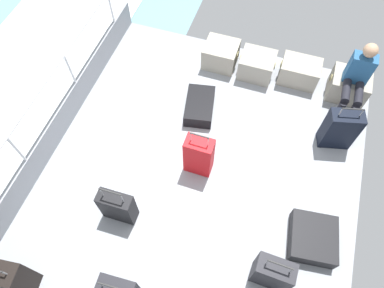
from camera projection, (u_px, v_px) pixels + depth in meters
ground_plane at (199, 176)px, 5.03m from camera, size 4.40×5.20×0.06m
gunwale_port at (57, 127)px, 5.15m from camera, size 0.06×5.20×0.45m
railing_port at (44, 104)px, 4.67m from camera, size 0.04×4.20×1.02m
cargo_crate_0 at (221, 55)px, 5.90m from camera, size 0.58×0.49×0.40m
cargo_crate_1 at (257, 65)px, 5.79m from camera, size 0.58×0.48×0.39m
cargo_crate_2 at (299, 72)px, 5.72m from camera, size 0.65×0.43×0.39m
cargo_crate_3 at (348, 86)px, 5.56m from camera, size 0.62×0.49×0.41m
passenger_seated at (357, 78)px, 5.14m from camera, size 0.34×0.66×1.11m
suitcase_0 at (340, 129)px, 4.99m from camera, size 0.49×0.34×0.84m
suitcase_1 at (272, 273)px, 4.06m from camera, size 0.44×0.25×0.76m
suitcase_3 at (200, 106)px, 5.48m from camera, size 0.54×0.74×0.23m
suitcase_5 at (313, 238)px, 4.44m from camera, size 0.64×0.68×0.24m
suitcase_6 at (10, 277)px, 3.99m from camera, size 0.47×0.31×0.83m
suitcase_7 at (118, 207)px, 4.47m from camera, size 0.44×0.21×0.79m
suitcase_8 at (199, 156)px, 4.77m from camera, size 0.38×0.24×0.88m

